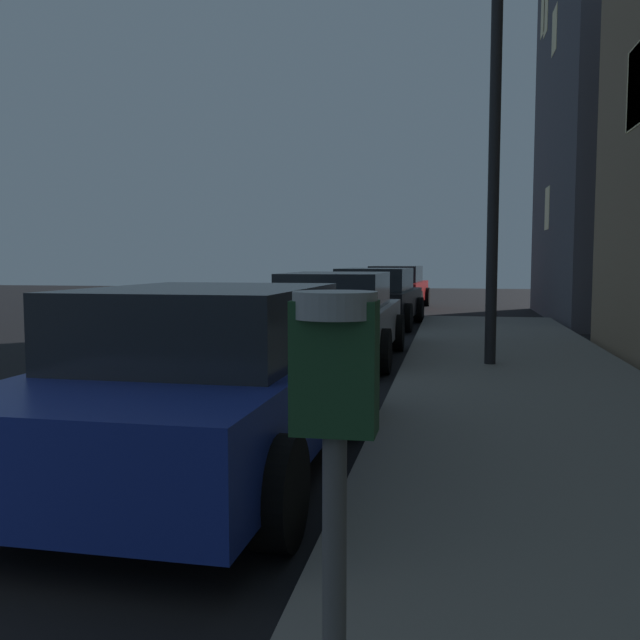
% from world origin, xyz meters
% --- Properties ---
extents(parking_meter, '(0.19, 0.19, 1.42)m').
position_xyz_m(parking_meter, '(4.42, 0.72, 1.22)').
color(parking_meter, '#59595B').
rests_on(parking_meter, sidewalk).
extents(car_blue, '(2.12, 4.34, 1.43)m').
position_xyz_m(car_blue, '(2.85, 4.28, 0.71)').
color(car_blue, navy).
rests_on(car_blue, ground).
extents(car_silver, '(1.99, 4.20, 1.43)m').
position_xyz_m(car_silver, '(2.85, 10.42, 0.72)').
color(car_silver, '#B7B7BF').
rests_on(car_silver, ground).
extents(car_black, '(2.25, 4.28, 1.43)m').
position_xyz_m(car_black, '(2.85, 16.39, 0.72)').
color(car_black, black).
rests_on(car_black, ground).
extents(car_red, '(2.18, 4.41, 1.43)m').
position_xyz_m(car_red, '(2.85, 22.87, 0.72)').
color(car_red, maroon).
rests_on(car_red, ground).
extents(street_lamp, '(0.44, 0.44, 5.96)m').
position_xyz_m(street_lamp, '(5.24, 9.43, 4.05)').
color(street_lamp, black).
rests_on(street_lamp, sidewalk).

